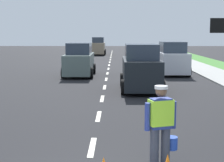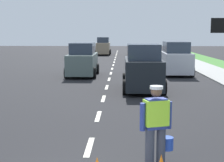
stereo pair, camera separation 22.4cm
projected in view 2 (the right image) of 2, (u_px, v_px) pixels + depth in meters
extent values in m
plane|color=black|center=(112.00, 68.00, 26.11)|extent=(96.00, 96.00, 0.00)
cube|color=silver|center=(89.00, 147.00, 8.00)|extent=(0.14, 1.40, 0.01)
cube|color=silver|center=(98.00, 116.00, 10.97)|extent=(0.14, 1.40, 0.01)
cube|color=silver|center=(103.00, 99.00, 13.94)|extent=(0.14, 1.40, 0.01)
cube|color=silver|center=(107.00, 87.00, 16.91)|extent=(0.14, 1.40, 0.01)
cube|color=silver|center=(109.00, 79.00, 19.87)|extent=(0.14, 1.40, 0.01)
cube|color=silver|center=(111.00, 73.00, 22.84)|extent=(0.14, 1.40, 0.01)
cube|color=silver|center=(112.00, 69.00, 25.81)|extent=(0.14, 1.40, 0.01)
cube|color=silver|center=(113.00, 65.00, 28.78)|extent=(0.14, 1.40, 0.01)
cube|color=silver|center=(114.00, 62.00, 31.75)|extent=(0.14, 1.40, 0.01)
cube|color=silver|center=(115.00, 60.00, 34.72)|extent=(0.14, 1.40, 0.01)
cube|color=silver|center=(115.00, 58.00, 37.69)|extent=(0.14, 1.40, 0.01)
cube|color=silver|center=(116.00, 56.00, 40.66)|extent=(0.14, 1.40, 0.01)
cube|color=silver|center=(116.00, 54.00, 43.63)|extent=(0.14, 1.40, 0.01)
cube|color=silver|center=(117.00, 53.00, 46.60)|extent=(0.14, 1.40, 0.01)
cube|color=silver|center=(117.00, 52.00, 49.57)|extent=(0.14, 1.40, 0.01)
cube|color=silver|center=(117.00, 51.00, 52.54)|extent=(0.14, 1.40, 0.01)
cylinder|color=#383D4C|center=(150.00, 149.00, 6.68)|extent=(0.18, 0.18, 0.82)
cylinder|color=#383D4C|center=(161.00, 148.00, 6.74)|extent=(0.18, 0.18, 0.82)
cube|color=navy|center=(156.00, 113.00, 6.61)|extent=(0.45, 0.35, 0.60)
cube|color=#A5EA33|center=(156.00, 113.00, 6.61)|extent=(0.52, 0.41, 0.51)
cylinder|color=navy|center=(143.00, 117.00, 6.54)|extent=(0.11, 0.11, 0.55)
cylinder|color=navy|center=(169.00, 115.00, 6.69)|extent=(0.11, 0.11, 0.55)
sphere|color=brown|center=(156.00, 91.00, 6.55)|extent=(0.22, 0.22, 0.22)
cylinder|color=silver|center=(156.00, 87.00, 6.54)|extent=(0.26, 0.26, 0.06)
cylinder|color=#2347B7|center=(167.00, 143.00, 6.88)|extent=(0.26, 0.26, 0.26)
cube|color=black|center=(143.00, 73.00, 15.94)|extent=(1.66, 3.99, 1.32)
cube|color=#2D3847|center=(143.00, 52.00, 15.70)|extent=(1.46, 2.19, 0.70)
cylinder|color=black|center=(125.00, 80.00, 17.26)|extent=(0.22, 0.68, 0.68)
cylinder|color=black|center=(158.00, 80.00, 17.21)|extent=(0.22, 0.68, 0.68)
cylinder|color=black|center=(125.00, 87.00, 14.82)|extent=(0.22, 0.68, 0.68)
cylinder|color=black|center=(164.00, 87.00, 14.76)|extent=(0.22, 0.68, 0.68)
cube|color=slate|center=(83.00, 63.00, 21.45)|extent=(1.64, 4.03, 1.22)
cube|color=#2D3847|center=(83.00, 48.00, 21.42)|extent=(1.45, 2.22, 0.70)
cylinder|color=black|center=(94.00, 73.00, 20.25)|extent=(0.22, 0.68, 0.68)
cylinder|color=black|center=(66.00, 73.00, 20.30)|extent=(0.22, 0.68, 0.68)
cylinder|color=black|center=(97.00, 69.00, 22.72)|extent=(0.22, 0.68, 0.68)
cylinder|color=black|center=(72.00, 68.00, 22.78)|extent=(0.22, 0.68, 0.68)
cube|color=silver|center=(175.00, 62.00, 22.11)|extent=(1.70, 4.01, 1.28)
cube|color=#2D3847|center=(176.00, 47.00, 21.87)|extent=(1.49, 2.20, 0.70)
cylinder|color=black|center=(160.00, 67.00, 23.43)|extent=(0.22, 0.68, 0.68)
cylinder|color=black|center=(185.00, 68.00, 23.38)|extent=(0.22, 0.68, 0.68)
cylinder|color=black|center=(164.00, 71.00, 20.97)|extent=(0.22, 0.68, 0.68)
cylinder|color=black|center=(192.00, 72.00, 20.92)|extent=(0.22, 0.68, 0.68)
cube|color=gray|center=(103.00, 48.00, 42.87)|extent=(1.62, 4.05, 1.35)
cube|color=#2D3847|center=(103.00, 40.00, 42.82)|extent=(1.43, 2.23, 0.70)
cylinder|color=black|center=(109.00, 53.00, 41.67)|extent=(0.22, 0.68, 0.68)
cylinder|color=black|center=(96.00, 53.00, 41.72)|extent=(0.22, 0.68, 0.68)
cylinder|color=black|center=(110.00, 52.00, 44.16)|extent=(0.22, 0.68, 0.68)
cylinder|color=black|center=(98.00, 52.00, 44.21)|extent=(0.22, 0.68, 0.68)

